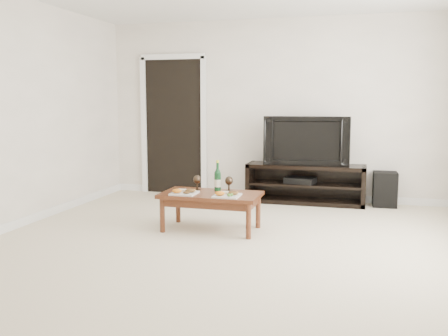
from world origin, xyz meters
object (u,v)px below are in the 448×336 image
Objects in this scene: subwoofer at (385,189)px; coffee_table at (211,212)px; media_console at (305,184)px; television at (306,140)px.

subwoofer is 0.43× the size of coffee_table.
television is (0.00, 0.00, 0.61)m from media_console.
subwoofer is at bearing 4.16° from media_console.
media_console is 1.96m from coffee_table.
coffee_table is (-0.85, -1.76, -0.68)m from television.
television is at bearing 0.00° from media_console.
subwoofer is at bearing 43.68° from coffee_table.
subwoofer is (1.07, 0.08, -0.04)m from media_console.
television is 2.48× the size of subwoofer.
television is 1.26m from subwoofer.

